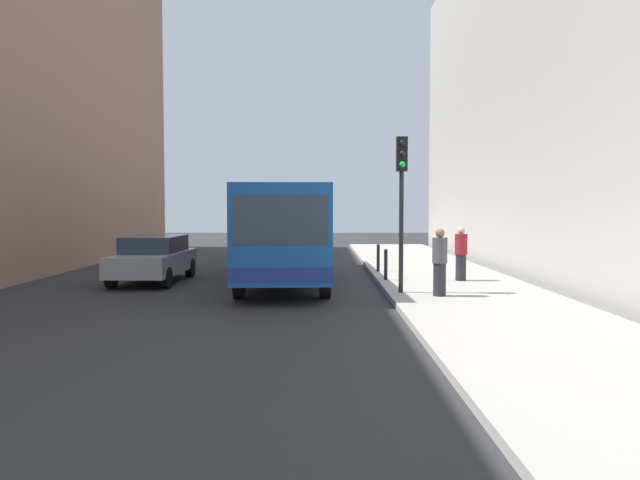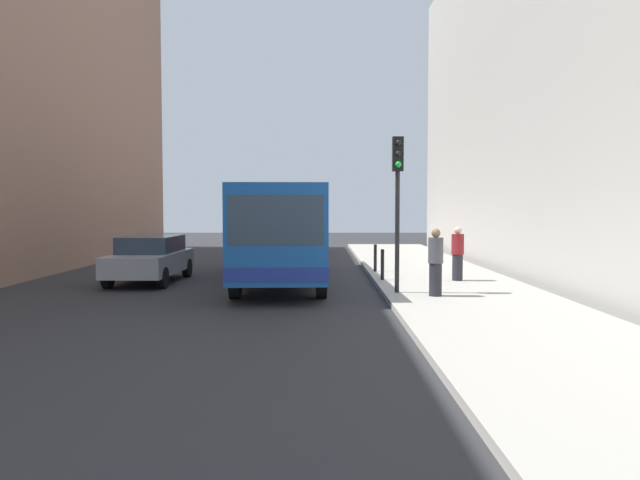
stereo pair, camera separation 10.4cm
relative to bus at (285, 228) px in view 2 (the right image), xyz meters
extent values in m
plane|color=#2D2D30|center=(-0.28, -2.85, -1.73)|extent=(80.00, 80.00, 0.00)
cube|color=#ADA89E|center=(5.12, -2.85, -1.65)|extent=(4.40, 40.00, 0.15)
cube|color=#BCB7AD|center=(11.22, 1.15, 5.37)|extent=(7.00, 32.00, 14.20)
cube|color=#19519E|center=(0.00, -0.11, 0.02)|extent=(2.86, 11.08, 2.50)
cube|color=navy|center=(0.00, -0.11, -0.93)|extent=(2.88, 11.10, 0.36)
cube|color=#2D3D4C|center=(0.19, -5.58, 0.37)|extent=(2.26, 0.13, 1.20)
cube|color=#2D3D4C|center=(-0.01, 0.39, 0.37)|extent=(2.83, 9.48, 1.00)
cylinder|color=black|center=(1.26, -3.97, -1.23)|extent=(0.31, 1.01, 1.00)
cylinder|color=black|center=(-1.00, -4.04, -1.23)|extent=(0.31, 1.01, 1.00)
cylinder|color=black|center=(1.00, 3.83, -1.23)|extent=(0.31, 1.01, 1.00)
cylinder|color=black|center=(-1.26, 3.75, -1.23)|extent=(0.31, 1.01, 1.00)
cube|color=#A5A8AD|center=(-4.20, -0.52, -1.09)|extent=(1.91, 4.44, 0.64)
cube|color=#2D3D4C|center=(-4.20, -0.37, -0.51)|extent=(1.66, 2.50, 0.52)
cylinder|color=black|center=(-3.42, -2.04, -1.41)|extent=(0.24, 0.65, 0.64)
cylinder|color=black|center=(-5.06, -1.99, -1.41)|extent=(0.24, 0.65, 0.64)
cylinder|color=black|center=(-3.35, 0.96, -1.41)|extent=(0.24, 0.65, 0.64)
cylinder|color=black|center=(-4.99, 1.00, -1.41)|extent=(0.24, 0.65, 0.64)
cube|color=maroon|center=(0.10, 10.73, -1.09)|extent=(1.81, 4.40, 0.64)
cube|color=#2D3D4C|center=(0.10, 10.88, -0.51)|extent=(1.60, 2.47, 0.52)
cylinder|color=black|center=(0.93, 9.23, -1.41)|extent=(0.22, 0.64, 0.64)
cylinder|color=black|center=(-0.71, 9.23, -1.41)|extent=(0.22, 0.64, 0.64)
cylinder|color=black|center=(0.92, 12.23, -1.41)|extent=(0.22, 0.64, 0.64)
cylinder|color=black|center=(-0.72, 12.23, -1.41)|extent=(0.22, 0.64, 0.64)
cylinder|color=black|center=(3.27, -3.90, 0.02)|extent=(0.12, 0.12, 3.20)
cube|color=black|center=(3.27, -3.90, 2.07)|extent=(0.28, 0.24, 0.90)
sphere|color=black|center=(3.27, -4.03, 2.35)|extent=(0.16, 0.16, 0.16)
sphere|color=black|center=(3.27, -4.03, 2.07)|extent=(0.16, 0.16, 0.16)
sphere|color=green|center=(3.27, -4.03, 1.79)|extent=(0.16, 0.16, 0.16)
cylinder|color=black|center=(3.17, -1.09, -1.10)|extent=(0.11, 0.11, 0.95)
cylinder|color=black|center=(3.17, 1.38, -1.10)|extent=(0.11, 0.11, 0.95)
cylinder|color=#26262D|center=(4.17, -4.55, -1.16)|extent=(0.32, 0.32, 0.84)
cylinder|color=#4C4C51|center=(4.17, -4.55, -0.41)|extent=(0.38, 0.38, 0.65)
sphere|color=#8C6647|center=(4.17, -4.55, 0.03)|extent=(0.23, 0.23, 0.23)
cylinder|color=#26262D|center=(5.46, -1.28, -1.17)|extent=(0.32, 0.32, 0.81)
cylinder|color=maroon|center=(5.46, -1.28, -0.45)|extent=(0.38, 0.38, 0.62)
sphere|color=beige|center=(5.46, -1.28, -0.03)|extent=(0.22, 0.22, 0.22)
camera|label=1|loc=(1.13, -20.09, 0.69)|focal=34.50mm
camera|label=2|loc=(1.23, -20.09, 0.69)|focal=34.50mm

